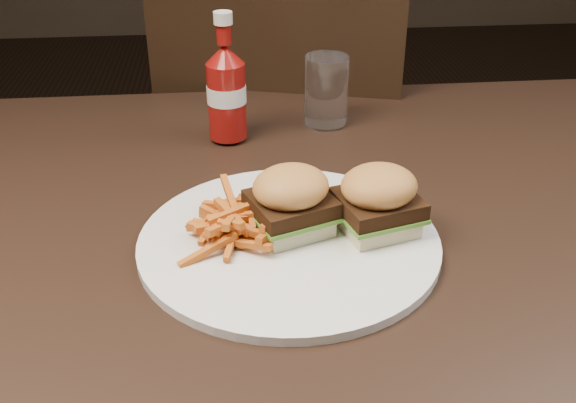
{
  "coord_description": "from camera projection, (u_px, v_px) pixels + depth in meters",
  "views": [
    {
      "loc": [
        -0.1,
        -0.71,
        1.16
      ],
      "look_at": [
        -0.04,
        -0.08,
        0.8
      ],
      "focal_mm": 42.0,
      "sensor_mm": 36.0,
      "label": 1
    }
  ],
  "objects": [
    {
      "name": "dining_table",
      "position": [
        310.0,
        216.0,
        0.84
      ],
      "size": [
        1.2,
        0.8,
        0.04
      ],
      "primitive_type": "cube",
      "color": "black",
      "rests_on": "ground"
    },
    {
      "name": "chair_far",
      "position": [
        293.0,
        193.0,
        1.51
      ],
      "size": [
        0.56,
        0.56,
        0.04
      ],
      "primitive_type": "cube",
      "rotation": [
        0.0,
        0.0,
        2.88
      ],
      "color": "black",
      "rests_on": "ground"
    },
    {
      "name": "plate",
      "position": [
        289.0,
        241.0,
        0.74
      ],
      "size": [
        0.33,
        0.33,
        0.01
      ],
      "primitive_type": "cylinder",
      "color": "white",
      "rests_on": "dining_table"
    },
    {
      "name": "sandwich_half_a",
      "position": [
        291.0,
        222.0,
        0.75
      ],
      "size": [
        0.1,
        0.09,
        0.02
      ],
      "primitive_type": "cube",
      "rotation": [
        0.0,
        0.0,
        0.36
      ],
      "color": "beige",
      "rests_on": "plate"
    },
    {
      "name": "sandwich_half_b",
      "position": [
        376.0,
        221.0,
        0.75
      ],
      "size": [
        0.09,
        0.09,
        0.02
      ],
      "primitive_type": "cube",
      "rotation": [
        0.0,
        0.0,
        0.27
      ],
      "color": "beige",
      "rests_on": "plate"
    },
    {
      "name": "fries_pile",
      "position": [
        233.0,
        220.0,
        0.73
      ],
      "size": [
        0.1,
        0.1,
        0.04
      ],
      "primitive_type": null,
      "rotation": [
        0.0,
        0.0,
        0.0
      ],
      "color": "#B04204",
      "rests_on": "plate"
    },
    {
      "name": "ketchup_bottle",
      "position": [
        227.0,
        101.0,
        0.96
      ],
      "size": [
        0.06,
        0.06,
        0.11
      ],
      "primitive_type": "cylinder",
      "rotation": [
        0.0,
        0.0,
        0.17
      ],
      "color": "maroon",
      "rests_on": "dining_table"
    },
    {
      "name": "tumbler",
      "position": [
        326.0,
        90.0,
        1.01
      ],
      "size": [
        0.09,
        0.09,
        0.1
      ],
      "primitive_type": "cylinder",
      "rotation": [
        0.0,
        0.0,
        -0.38
      ],
      "color": "white",
      "rests_on": "dining_table"
    }
  ]
}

